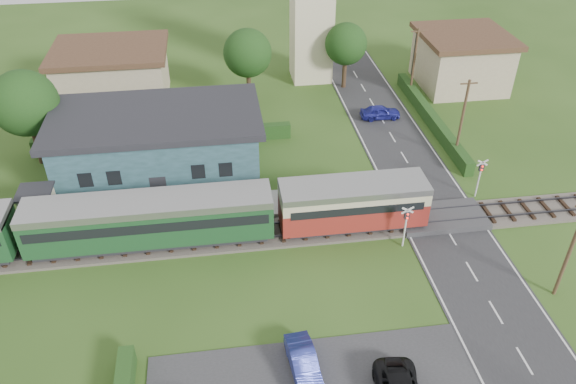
{
  "coord_description": "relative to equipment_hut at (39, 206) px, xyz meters",
  "views": [
    {
      "loc": [
        -5.25,
        -27.94,
        24.75
      ],
      "look_at": [
        -0.79,
        4.0,
        2.07
      ],
      "focal_mm": 35.0,
      "sensor_mm": 36.0,
      "label": 1
    }
  ],
  "objects": [
    {
      "name": "ground",
      "position": [
        18.0,
        -5.2,
        -1.75
      ],
      "size": [
        120.0,
        120.0,
        0.0
      ],
      "primitive_type": "plane",
      "color": "#2D4C19"
    },
    {
      "name": "railway_track",
      "position": [
        18.0,
        -3.2,
        -1.64
      ],
      "size": [
        76.0,
        3.2,
        0.49
      ],
      "color": "#4C443D",
      "rests_on": "ground"
    },
    {
      "name": "road",
      "position": [
        28.0,
        -5.2,
        -1.72
      ],
      "size": [
        6.0,
        70.0,
        0.05
      ],
      "primitive_type": "cube",
      "color": "#28282B",
      "rests_on": "ground"
    },
    {
      "name": "crossing_deck",
      "position": [
        28.0,
        -3.2,
        -1.52
      ],
      "size": [
        6.2,
        3.4,
        0.45
      ],
      "primitive_type": "cube",
      "color": "#333335",
      "rests_on": "ground"
    },
    {
      "name": "platform",
      "position": [
        8.0,
        0.0,
        -1.52
      ],
      "size": [
        30.0,
        3.0,
        0.45
      ],
      "primitive_type": "cube",
      "color": "gray",
      "rests_on": "ground"
    },
    {
      "name": "equipment_hut",
      "position": [
        0.0,
        0.0,
        0.0
      ],
      "size": [
        2.3,
        2.3,
        2.55
      ],
      "color": "beige",
      "rests_on": "platform"
    },
    {
      "name": "station_building",
      "position": [
        8.0,
        5.79,
        0.95
      ],
      "size": [
        16.0,
        9.0,
        5.3
      ],
      "color": "#29484C",
      "rests_on": "ground"
    },
    {
      "name": "train",
      "position": [
        4.63,
        -3.2,
        0.43
      ],
      "size": [
        43.2,
        2.9,
        3.4
      ],
      "color": "#232328",
      "rests_on": "ground"
    },
    {
      "name": "house_west",
      "position": [
        3.0,
        19.8,
        1.04
      ],
      "size": [
        10.8,
        8.8,
        5.5
      ],
      "color": "tan",
      "rests_on": "ground"
    },
    {
      "name": "house_east",
      "position": [
        38.0,
        18.8,
        1.05
      ],
      "size": [
        8.8,
        8.8,
        5.5
      ],
      "color": "tan",
      "rests_on": "ground"
    },
    {
      "name": "hedge_roadside",
      "position": [
        32.2,
        10.8,
        -1.15
      ],
      "size": [
        0.8,
        18.0,
        1.2
      ],
      "primitive_type": "cube",
      "color": "#193814",
      "rests_on": "ground"
    },
    {
      "name": "hedge_station",
      "position": [
        8.0,
        10.3,
        -1.1
      ],
      "size": [
        22.0,
        0.8,
        1.3
      ],
      "primitive_type": "cube",
      "color": "#193814",
      "rests_on": "ground"
    },
    {
      "name": "tree_a",
      "position": [
        -2.0,
        8.8,
        3.63
      ],
      "size": [
        5.2,
        5.2,
        8.0
      ],
      "color": "#332316",
      "rests_on": "ground"
    },
    {
      "name": "tree_b",
      "position": [
        16.0,
        17.8,
        3.27
      ],
      "size": [
        4.6,
        4.6,
        7.34
      ],
      "color": "#332316",
      "rests_on": "ground"
    },
    {
      "name": "tree_c",
      "position": [
        26.0,
        19.8,
        2.91
      ],
      "size": [
        4.2,
        4.2,
        6.78
      ],
      "color": "#332316",
      "rests_on": "ground"
    },
    {
      "name": "utility_pole_b",
      "position": [
        32.2,
        -11.2,
        1.88
      ],
      "size": [
        1.4,
        0.22,
        7.0
      ],
      "color": "#473321",
      "rests_on": "ground"
    },
    {
      "name": "utility_pole_c",
      "position": [
        32.2,
        4.8,
        1.88
      ],
      "size": [
        1.4,
        0.22,
        7.0
      ],
      "color": "#473321",
      "rests_on": "ground"
    },
    {
      "name": "utility_pole_d",
      "position": [
        32.2,
        16.8,
        1.88
      ],
      "size": [
        1.4,
        0.22,
        7.0
      ],
      "color": "#473321",
      "rests_on": "ground"
    },
    {
      "name": "crossing_signal_near",
      "position": [
        24.4,
        -5.61,
        0.39
      ],
      "size": [
        0.84,
        0.28,
        3.28
      ],
      "color": "silver",
      "rests_on": "ground"
    },
    {
      "name": "crossing_signal_far",
      "position": [
        31.6,
        -0.81,
        0.39
      ],
      "size": [
        0.84,
        0.28,
        3.28
      ],
      "color": "silver",
      "rests_on": "ground"
    },
    {
      "name": "streetlamp_west",
      "position": [
        -4.0,
        14.8,
        1.29
      ],
      "size": [
        0.3,
        0.3,
        5.15
      ],
      "color": "#3F3F47",
      "rests_on": "ground"
    },
    {
      "name": "streetlamp_east",
      "position": [
        34.0,
        21.8,
        1.29
      ],
      "size": [
        0.3,
        0.3,
        5.15
      ],
      "color": "#3F3F47",
      "rests_on": "ground"
    },
    {
      "name": "car_on_road",
      "position": [
        27.86,
        12.47,
        -1.06
      ],
      "size": [
        3.75,
        1.57,
        1.27
      ],
      "primitive_type": "imported",
      "rotation": [
        0.0,
        0.0,
        1.55
      ],
      "color": "navy",
      "rests_on": "road"
    },
    {
      "name": "car_park_blue",
      "position": [
        16.14,
        -14.7,
        -1.04
      ],
      "size": [
        1.66,
        3.91,
        1.25
      ],
      "primitive_type": "imported",
      "rotation": [
        0.0,
        0.0,
        0.09
      ],
      "color": "navy",
      "rests_on": "car_park"
    },
    {
      "name": "pedestrian_near",
      "position": [
        14.35,
        -0.37,
        -0.37
      ],
      "size": [
        0.77,
        0.61,
        1.85
      ],
      "primitive_type": "imported",
      "rotation": [
        0.0,
        0.0,
        2.87
      ],
      "color": "gray",
      "rests_on": "platform"
    },
    {
      "name": "pedestrian_far",
      "position": [
        1.16,
        -0.38,
        -0.48
      ],
      "size": [
        0.82,
        0.94,
        1.63
      ],
      "primitive_type": "imported",
      "rotation": [
        0.0,
        0.0,
        1.87
      ],
      "color": "gray",
      "rests_on": "platform"
    }
  ]
}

